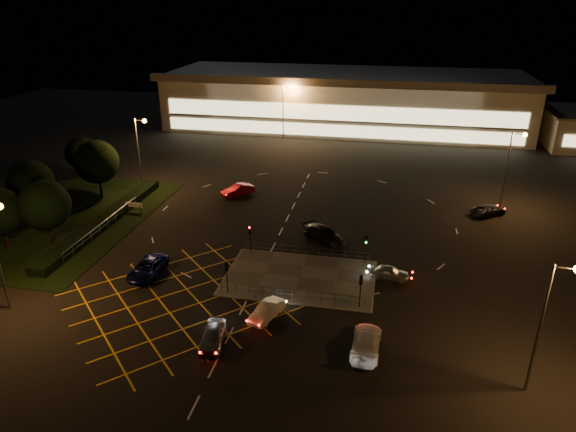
% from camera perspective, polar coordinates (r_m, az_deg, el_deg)
% --- Properties ---
extents(ground, '(180.00, 180.00, 0.00)m').
position_cam_1_polar(ground, '(52.01, -0.48, -5.61)').
color(ground, black).
rests_on(ground, ground).
extents(pedestrian_island, '(14.00, 9.00, 0.12)m').
position_cam_1_polar(pedestrian_island, '(49.95, 1.32, -6.86)').
color(pedestrian_island, '#4C4944').
rests_on(pedestrian_island, ground).
extents(grass_verge, '(18.00, 30.00, 0.08)m').
position_cam_1_polar(grass_verge, '(67.64, -23.28, -0.44)').
color(grass_verge, black).
rests_on(grass_verge, ground).
extents(hedge, '(2.00, 26.00, 1.00)m').
position_cam_1_polar(hedge, '(64.85, -19.67, -0.43)').
color(hedge, black).
rests_on(hedge, ground).
extents(supermarket, '(72.00, 26.50, 10.50)m').
position_cam_1_polar(supermarket, '(108.70, 6.29, 12.77)').
color(supermarket, beige).
rests_on(supermarket, ground).
extents(streetlight_se, '(1.78, 0.56, 10.03)m').
position_cam_1_polar(streetlight_se, '(37.49, 27.17, -9.41)').
color(streetlight_se, slate).
rests_on(streetlight_se, ground).
extents(streetlight_nw, '(1.78, 0.56, 10.03)m').
position_cam_1_polar(streetlight_nw, '(73.03, -16.08, 7.72)').
color(streetlight_nw, slate).
rests_on(streetlight_nw, ground).
extents(streetlight_ne, '(1.78, 0.56, 10.03)m').
position_cam_1_polar(streetlight_ne, '(68.85, 23.60, 5.72)').
color(streetlight_ne, slate).
rests_on(streetlight_ne, ground).
extents(streetlight_far_left, '(1.78, 0.56, 10.03)m').
position_cam_1_polar(streetlight_far_left, '(96.23, -0.29, 12.27)').
color(streetlight_far_left, slate).
rests_on(streetlight_far_left, ground).
extents(streetlight_far_right, '(1.78, 0.56, 10.03)m').
position_cam_1_polar(streetlight_far_right, '(98.63, 23.82, 10.60)').
color(streetlight_far_right, slate).
rests_on(streetlight_far_right, ground).
extents(signal_sw, '(0.28, 0.30, 3.15)m').
position_cam_1_polar(signal_sw, '(46.73, -6.82, -6.07)').
color(signal_sw, black).
rests_on(signal_sw, pedestrian_island).
extents(signal_se, '(0.28, 0.30, 3.15)m').
position_cam_1_polar(signal_se, '(44.83, 8.08, -7.53)').
color(signal_se, black).
rests_on(signal_se, pedestrian_island).
extents(signal_nw, '(0.28, 0.30, 3.15)m').
position_cam_1_polar(signal_nw, '(53.50, -4.25, -1.95)').
color(signal_nw, black).
rests_on(signal_nw, pedestrian_island).
extents(signal_ne, '(0.28, 0.30, 3.15)m').
position_cam_1_polar(signal_ne, '(51.85, 8.67, -3.04)').
color(signal_ne, black).
rests_on(signal_ne, pedestrian_island).
extents(tree_b, '(5.40, 5.40, 7.35)m').
position_cam_1_polar(tree_b, '(68.40, -26.67, 3.36)').
color(tree_b, black).
rests_on(tree_b, ground).
extents(tree_c, '(5.76, 5.76, 7.84)m').
position_cam_1_polar(tree_c, '(72.27, -20.49, 5.65)').
color(tree_c, black).
rests_on(tree_c, ground).
extents(tree_d, '(4.68, 4.68, 6.37)m').
position_cam_1_polar(tree_d, '(80.52, -21.94, 6.47)').
color(tree_d, black).
rests_on(tree_d, ground).
extents(tree_e, '(5.40, 5.40, 7.35)m').
position_cam_1_polar(tree_e, '(60.41, -25.43, 1.13)').
color(tree_e, black).
rests_on(tree_e, ground).
extents(car_near_silver, '(2.38, 4.52, 1.47)m').
position_cam_1_polar(car_near_silver, '(41.61, -8.36, -12.98)').
color(car_near_silver, '#9EA0A4').
rests_on(car_near_silver, ground).
extents(car_queue_white, '(2.67, 4.23, 1.32)m').
position_cam_1_polar(car_queue_white, '(44.10, -2.36, -10.49)').
color(car_queue_white, silver).
rests_on(car_queue_white, ground).
extents(car_left_blue, '(2.49, 5.36, 1.49)m').
position_cam_1_polar(car_left_blue, '(52.02, -15.35, -5.59)').
color(car_left_blue, '#0C1249').
rests_on(car_left_blue, ground).
extents(car_far_dkgrey, '(5.54, 4.98, 1.55)m').
position_cam_1_polar(car_far_dkgrey, '(57.08, 3.98, -2.01)').
color(car_far_dkgrey, black).
rests_on(car_far_dkgrey, ground).
extents(car_right_silver, '(3.81, 1.87, 1.25)m').
position_cam_1_polar(car_right_silver, '(50.62, 11.24, -6.17)').
color(car_right_silver, silver).
rests_on(car_right_silver, ground).
extents(car_circ_red, '(4.27, 4.33, 1.49)m').
position_cam_1_polar(car_circ_red, '(70.13, -5.58, 2.89)').
color(car_circ_red, maroon).
rests_on(car_circ_red, ground).
extents(car_east_grey, '(5.01, 4.41, 1.29)m').
position_cam_1_polar(car_east_grey, '(68.22, 21.36, 0.62)').
color(car_east_grey, black).
rests_on(car_east_grey, ground).
extents(car_approach_white, '(2.35, 5.35, 1.53)m').
position_cam_1_polar(car_approach_white, '(40.92, 8.68, -13.66)').
color(car_approach_white, silver).
rests_on(car_approach_white, ground).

